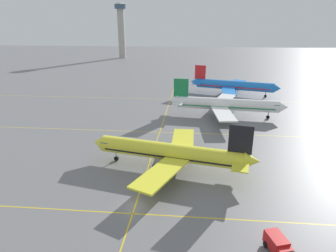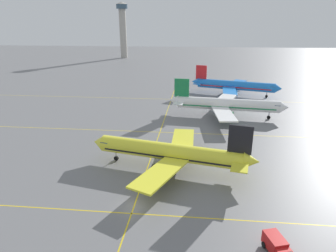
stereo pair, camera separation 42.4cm
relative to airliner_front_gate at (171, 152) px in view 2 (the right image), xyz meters
The scene contains 7 objects.
ground_plane 13.73m from the airliner_front_gate, 110.16° to the right, with size 600.00×600.00×0.00m, color slate.
airliner_front_gate is the anchor object (origin of this frame).
airliner_second_row 36.86m from the airliner_front_gate, 68.82° to the left, with size 35.01×30.03×10.88m.
airliner_third_row 65.11m from the airliner_front_gate, 73.17° to the left, with size 33.95×28.92×10.70m.
taxiway_markings 20.15m from the airliner_front_gate, 103.33° to the left, with size 149.30×111.44×0.01m.
service_truck_red_van 25.37m from the airliner_front_gate, 54.17° to the right, with size 3.09×4.46×2.10m.
control_tower 187.50m from the airliner_front_gate, 106.48° to the left, with size 8.82×8.82×40.82m.
Camera 2 is at (8.94, -37.26, 26.83)m, focal length 30.95 mm.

